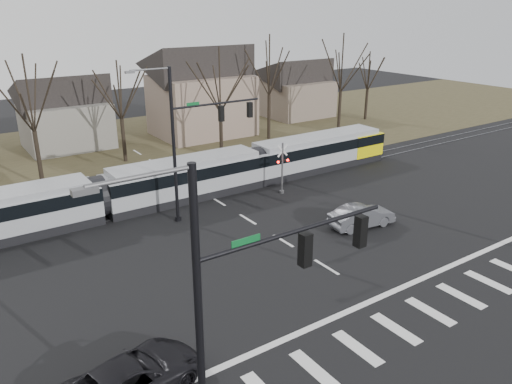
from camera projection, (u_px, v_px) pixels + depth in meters
ground at (352, 283)px, 26.18m from camera, size 140.00×140.00×0.00m
grass_verge at (130, 148)px, 50.97m from camera, size 140.00×28.00×0.01m
crosswalk at (413, 320)px, 23.08m from camera, size 27.00×2.60×0.01m
stop_line at (378, 298)px, 24.78m from camera, size 28.00×0.35×0.01m
lane_dashes at (205, 194)px, 38.58m from camera, size 0.18×30.00×0.01m
rail_pair at (207, 194)px, 38.41m from camera, size 90.00×1.52×0.06m
tram at (184, 178)px, 37.09m from camera, size 39.81×2.96×3.02m
sedan at (362, 216)px, 32.58m from camera, size 2.80×4.93×1.48m
suv at (130, 379)px, 18.30m from camera, size 4.78×6.65×1.57m
signal_pole_near_left at (249, 306)px, 14.06m from camera, size 9.28×0.44×10.20m
signal_pole_far at (196, 135)px, 32.60m from camera, size 9.28×0.44×10.20m
rail_crossing_signal at (282, 170)px, 38.06m from camera, size 1.08×0.36×4.00m
tree_row at (170, 106)px, 45.63m from camera, size 59.20×7.20×10.00m
house_b at (64, 108)px, 50.06m from camera, size 8.64×7.56×7.65m
house_c at (201, 87)px, 54.65m from camera, size 10.80×8.64×10.10m
house_d at (297, 85)px, 64.53m from camera, size 8.64×7.56×7.65m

